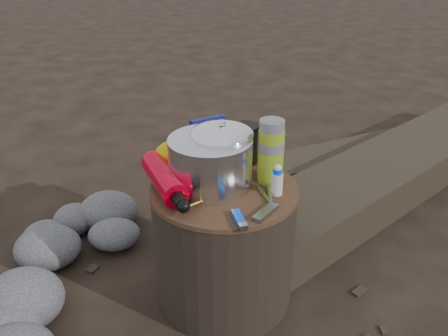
{
  "coord_description": "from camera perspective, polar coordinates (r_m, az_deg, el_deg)",
  "views": [
    {
      "loc": [
        -0.07,
        -1.28,
        1.14
      ],
      "look_at": [
        0.0,
        0.0,
        0.48
      ],
      "focal_mm": 39.0,
      "sensor_mm": 36.0,
      "label": 1
    }
  ],
  "objects": [
    {
      "name": "thermos",
      "position": [
        1.48,
        5.51,
        1.93
      ],
      "size": [
        0.08,
        0.08,
        0.2
      ],
      "primitive_type": "cylinder",
      "color": "#85A320",
      "rests_on": "stump"
    },
    {
      "name": "ground",
      "position": [
        1.72,
        0.0,
        -14.42
      ],
      "size": [
        60.0,
        60.0,
        0.0
      ],
      "primitive_type": "plane",
      "color": "black",
      "rests_on": "ground"
    },
    {
      "name": "travel_mug",
      "position": [
        1.6,
        2.49,
        2.83
      ],
      "size": [
        0.09,
        0.09,
        0.13
      ],
      "primitive_type": "cylinder",
      "color": "black",
      "rests_on": "stump"
    },
    {
      "name": "camping_pot",
      "position": [
        1.47,
        -0.26,
        1.75
      ],
      "size": [
        0.19,
        0.19,
        0.19
      ],
      "primitive_type": "cylinder",
      "color": "white",
      "rests_on": "stump"
    },
    {
      "name": "foil_windscreen",
      "position": [
        1.45,
        -1.61,
        0.64
      ],
      "size": [
        0.25,
        0.25,
        0.15
      ],
      "primitive_type": "cylinder",
      "color": "silver",
      "rests_on": "stump"
    },
    {
      "name": "pot_grabber",
      "position": [
        1.42,
        5.03,
        -3.45
      ],
      "size": [
        0.05,
        0.14,
        0.01
      ],
      "primitive_type": null,
      "rotation": [
        0.0,
        0.0,
        0.09
      ],
      "color": "#9D9DA2",
      "rests_on": "stump"
    },
    {
      "name": "lighter",
      "position": [
        1.32,
        1.7,
        -5.83
      ],
      "size": [
        0.04,
        0.09,
        0.02
      ],
      "primitive_type": "cube",
      "rotation": [
        0.0,
        0.0,
        0.19
      ],
      "color": "blue",
      "rests_on": "stump"
    },
    {
      "name": "stump",
      "position": [
        1.59,
        0.0,
        -8.82
      ],
      "size": [
        0.45,
        0.45,
        0.41
      ],
      "primitive_type": "cylinder",
      "color": "black",
      "rests_on": "ground"
    },
    {
      "name": "fuel_bottle",
      "position": [
        1.46,
        -7.01,
        -1.23
      ],
      "size": [
        0.18,
        0.32,
        0.08
      ],
      "primitive_type": null,
      "rotation": [
        0.0,
        0.0,
        0.35
      ],
      "color": "red",
      "rests_on": "stump"
    },
    {
      "name": "squeeze_bottle",
      "position": [
        1.43,
        6.22,
        -1.55
      ],
      "size": [
        0.04,
        0.04,
        0.09
      ],
      "primitive_type": "cylinder",
      "color": "silver",
      "rests_on": "stump"
    },
    {
      "name": "stuff_sack",
      "position": [
        1.56,
        -5.49,
        1.46
      ],
      "size": [
        0.15,
        0.12,
        0.1
      ],
      "primitive_type": "ellipsoid",
      "color": "#CFAC05",
      "rests_on": "stump"
    },
    {
      "name": "multitool",
      "position": [
        1.34,
        4.88,
        -5.24
      ],
      "size": [
        0.08,
        0.09,
        0.01
      ],
      "primitive_type": "cube",
      "rotation": [
        0.0,
        0.0,
        -0.68
      ],
      "color": "#9D9DA2",
      "rests_on": "stump"
    },
    {
      "name": "log_small",
      "position": [
        2.47,
        11.05,
        0.47
      ],
      "size": [
        1.22,
        0.68,
        0.1
      ],
      "primitive_type": "cube",
      "rotation": [
        0.0,
        0.0,
        -1.18
      ],
      "color": "#30271D",
      "rests_on": "ground"
    },
    {
      "name": "rock_ring",
      "position": [
        1.77,
        -17.68,
        -10.98
      ],
      "size": [
        0.39,
        0.86,
        0.17
      ],
      "primitive_type": null,
      "color": "#545458",
      "rests_on": "ground"
    },
    {
      "name": "food_pouch",
      "position": [
        1.6,
        -1.72,
        3.27
      ],
      "size": [
        0.12,
        0.07,
        0.15
      ],
      "primitive_type": "cube",
      "rotation": [
        0.0,
        0.0,
        0.43
      ],
      "color": "navy",
      "rests_on": "stump"
    },
    {
      "name": "log_main",
      "position": [
        2.43,
        19.44,
        -0.17
      ],
      "size": [
        1.86,
        1.57,
        0.18
      ],
      "primitive_type": "cube",
      "rotation": [
        0.0,
        0.0,
        -0.9
      ],
      "color": "#30271D",
      "rests_on": "ground"
    }
  ]
}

